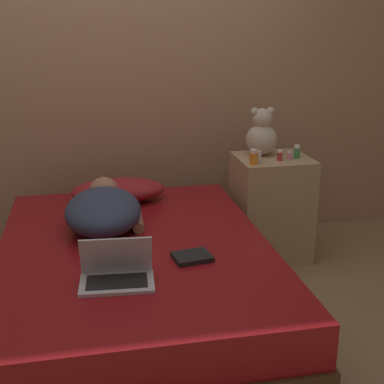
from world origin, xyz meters
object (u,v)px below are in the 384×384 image
pillow (118,190)px  bottle_orange (254,157)px  teddy_bear (262,134)px  book (192,257)px  person_lying (104,209)px  bottle_green (297,152)px  bottle_white (258,157)px  bottle_red (280,155)px  laptop (117,273)px  bottle_pink (290,155)px

pillow → bottle_orange: (0.83, -0.12, 0.20)m
teddy_bear → book: (-0.68, -1.02, -0.35)m
person_lying → bottle_green: (1.26, 0.38, 0.17)m
bottle_white → bottle_red: size_ratio=1.02×
laptop → bottle_orange: 1.35m
teddy_bear → bottle_red: 0.21m
pillow → book: 0.96m
bottle_orange → bottle_green: bearing=16.0°
pillow → bottle_red: (1.02, -0.07, 0.19)m
person_lying → laptop: (0.02, -0.68, -0.05)m
teddy_bear → bottle_white: 0.22m
pillow → bottle_pink: bearing=-3.0°
bottle_green → bottle_red: (-0.13, -0.04, -0.01)m
bottle_white → book: bearing=-125.3°
bottle_green → bottle_white: bearing=-170.7°
laptop → bottle_white: 1.41m
bottle_pink → bottle_red: 0.07m
person_lying → bottle_pink: size_ratio=13.83×
book → bottle_green: bearing=45.5°
bottle_orange → book: bearing=-124.8°
bottle_green → bottle_orange: size_ratio=0.91×
bottle_white → book: 1.06m
laptop → bottle_white: size_ratio=4.75×
teddy_bear → bottle_red: (0.07, -0.17, -0.10)m
book → bottle_white: bearing=54.7°
teddy_bear → book: teddy_bear is taller
bottle_green → teddy_bear: bearing=146.6°
person_lying → teddy_bear: teddy_bear is taller
person_lying → bottle_pink: (1.20, 0.35, 0.15)m
bottle_white → bottle_orange: size_ratio=0.74×
laptop → bottle_red: bottle_red is taller
bottle_green → bottle_pink: size_ratio=1.53×
book → person_lying: bearing=127.0°
pillow → laptop: 1.09m
pillow → person_lying: bearing=-104.8°
person_lying → book: 0.65m
pillow → laptop: (-0.09, -1.08, -0.02)m
bottle_pink → bottle_red: bearing=-171.9°
teddy_bear → bottle_pink: bearing=-49.2°
bottle_green → bottle_pink: bearing=-155.0°
pillow → person_lying: 0.42m
bottle_pink → bottle_red: bottle_red is taller
pillow → bottle_red: bottle_red is taller
teddy_bear → bottle_orange: size_ratio=3.35×
person_lying → bottle_white: bearing=21.9°
bottle_white → person_lying: bearing=-161.4°
person_lying → bottle_white: 1.05m
pillow → bottle_green: (1.15, -0.03, 0.20)m
pillow → teddy_bear: size_ratio=1.83×
pillow → book: (0.28, -0.92, -0.06)m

